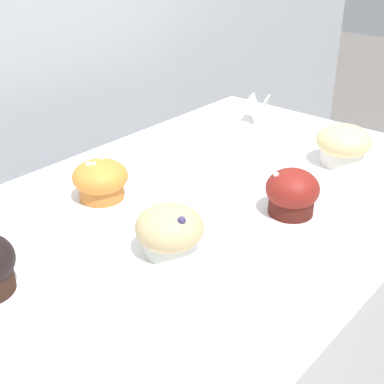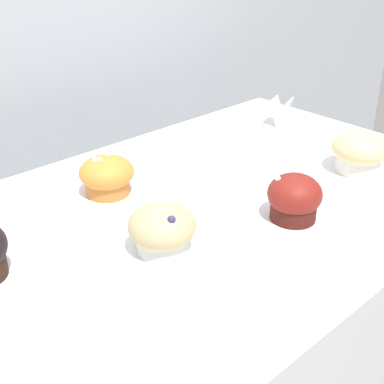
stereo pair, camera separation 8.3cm
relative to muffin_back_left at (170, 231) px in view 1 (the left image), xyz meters
name	(u,v)px [view 1 (the left image)]	position (x,y,z in m)	size (l,w,h in m)	color
wall_back	(9,125)	(0.15, 0.66, -0.04)	(3.20, 0.10, 1.80)	#B2B7BC
muffin_back_left	(170,231)	(0.00, 0.00, 0.00)	(0.10, 0.10, 0.07)	silver
muffin_back_right	(292,193)	(0.21, -0.07, 0.00)	(0.09, 0.09, 0.08)	#4A1812
muffin_front_left	(100,180)	(0.05, 0.20, 0.00)	(0.09, 0.09, 0.07)	#CC7935
muffin_front_right	(343,144)	(0.44, -0.05, 0.00)	(0.11, 0.11, 0.08)	silver
serving_plate	(196,153)	(0.29, 0.20, -0.03)	(0.17, 0.17, 0.01)	white
price_card	(259,108)	(0.53, 0.21, 0.00)	(0.06, 0.06, 0.06)	white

